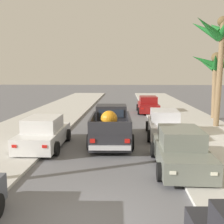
{
  "coord_description": "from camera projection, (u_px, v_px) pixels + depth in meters",
  "views": [
    {
      "loc": [
        0.83,
        -5.82,
        3.61
      ],
      "look_at": [
        0.05,
        10.69,
        1.2
      ],
      "focal_mm": 42.28,
      "sensor_mm": 36.0,
      "label": 1
    }
  ],
  "objects": [
    {
      "name": "palm_tree_left_mid",
      "position": [
        215.0,
        67.0,
        20.52
      ],
      "size": [
        3.73,
        3.53,
        5.26
      ],
      "color": "brown",
      "rests_on": "ground"
    },
    {
      "name": "car_left_mid",
      "position": [
        44.0,
        133.0,
        12.89
      ],
      "size": [
        2.06,
        4.28,
        1.54
      ],
      "color": "silver",
      "rests_on": "ground"
    },
    {
      "name": "palm_tree_left_fore",
      "position": [
        220.0,
        36.0,
        16.8
      ],
      "size": [
        3.65,
        3.76,
        7.24
      ],
      "color": "brown",
      "rests_on": "ground"
    },
    {
      "name": "car_left_far",
      "position": [
        180.0,
        150.0,
        10.09
      ],
      "size": [
        2.09,
        4.29,
        1.54
      ],
      "color": "slate",
      "rests_on": "ground"
    },
    {
      "name": "car_right_near",
      "position": [
        148.0,
        105.0,
        24.54
      ],
      "size": [
        2.04,
        4.27,
        1.54
      ],
      "color": "maroon",
      "rests_on": "ground"
    },
    {
      "name": "curb_right",
      "position": [
        173.0,
        126.0,
        17.97
      ],
      "size": [
        0.16,
        60.0,
        0.1
      ],
      "primitive_type": "cube",
      "color": "silver",
      "rests_on": "ground"
    },
    {
      "name": "sidewalk_left",
      "position": [
        35.0,
        125.0,
        18.41
      ],
      "size": [
        5.35,
        60.0,
        0.12
      ],
      "primitive_type": "cube",
      "color": "beige",
      "rests_on": "ground"
    },
    {
      "name": "pickup_truck",
      "position": [
        111.0,
        127.0,
        14.06
      ],
      "size": [
        2.34,
        5.27,
        1.82
      ],
      "color": "#28282D",
      "rests_on": "ground"
    },
    {
      "name": "curb_left",
      "position": [
        53.0,
        125.0,
        18.35
      ],
      "size": [
        0.16,
        60.0,
        0.1
      ],
      "primitive_type": "cube",
      "color": "silver",
      "rests_on": "ground"
    },
    {
      "name": "car_left_near",
      "position": [
        164.0,
        124.0,
        15.23
      ],
      "size": [
        2.18,
        4.32,
        1.54
      ],
      "color": "silver",
      "rests_on": "ground"
    },
    {
      "name": "sidewalk_right",
      "position": [
        192.0,
        126.0,
        17.91
      ],
      "size": [
        5.35,
        60.0,
        0.12
      ],
      "primitive_type": "cube",
      "color": "beige",
      "rests_on": "ground"
    }
  ]
}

